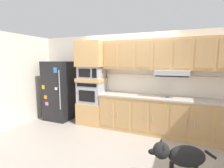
{
  "coord_description": "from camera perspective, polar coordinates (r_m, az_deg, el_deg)",
  "views": [
    {
      "loc": [
        1.41,
        -3.41,
        1.77
      ],
      "look_at": [
        -0.14,
        0.29,
        1.23
      ],
      "focal_mm": 27.37,
      "sensor_mm": 36.0,
      "label": 1
    }
  ],
  "objects": [
    {
      "name": "screwdriver",
      "position": [
        4.22,
        18.02,
        -4.17
      ],
      "size": [
        0.17,
        0.17,
        0.03
      ],
      "color": "blue",
      "rests_on": "countertop_slab"
    },
    {
      "name": "upper_cabinet_with_hood",
      "position": [
        4.31,
        16.91,
        9.09
      ],
      "size": [
        3.04,
        0.48,
        0.88
      ],
      "color": "tan",
      "rests_on": "backsplash_panel"
    },
    {
      "name": "side_panel_left",
      "position": [
        5.44,
        -28.09,
        1.26
      ],
      "size": [
        0.12,
        7.1,
        2.5
      ],
      "primitive_type": "cube",
      "color": "silver",
      "rests_on": "ground"
    },
    {
      "name": "built_in_oven",
      "position": [
        4.86,
        -6.7,
        -2.71
      ],
      "size": [
        0.7,
        0.62,
        0.6
      ],
      "color": "#A8AAAF",
      "rests_on": "oven_base_cabinet"
    },
    {
      "name": "refrigerator",
      "position": [
        5.43,
        -17.25,
        -2.13
      ],
      "size": [
        0.76,
        0.73,
        1.76
      ],
      "color": "black",
      "rests_on": "ground"
    },
    {
      "name": "countertop_slab",
      "position": [
        4.28,
        16.03,
        -4.39
      ],
      "size": [
        3.08,
        0.64,
        0.04
      ],
      "primitive_type": "cube",
      "color": "#BCB2A3",
      "rests_on": "lower_cabinet_run"
    },
    {
      "name": "lower_cabinet_run",
      "position": [
        4.39,
        15.8,
        -10.28
      ],
      "size": [
        3.04,
        0.63,
        0.88
      ],
      "color": "tan",
      "rests_on": "ground"
    },
    {
      "name": "appliance_upper_cabinet",
      "position": [
        4.79,
        -6.88,
        9.87
      ],
      "size": [
        0.74,
        0.62,
        0.68
      ],
      "primitive_type": "cube",
      "color": "tan",
      "rests_on": "microwave"
    },
    {
      "name": "appliance_mid_shelf",
      "position": [
        4.81,
        -6.75,
        1.39
      ],
      "size": [
        0.74,
        0.62,
        0.1
      ],
      "primitive_type": "cube",
      "color": "tan",
      "rests_on": "built_in_oven"
    },
    {
      "name": "microwave",
      "position": [
        4.79,
        -6.8,
        3.89
      ],
      "size": [
        0.64,
        0.54,
        0.32
      ],
      "color": "#A8AAAF",
      "rests_on": "appliance_mid_shelf"
    },
    {
      "name": "backsplash_panel",
      "position": [
        4.51,
        16.59,
        -0.31
      ],
      "size": [
        3.08,
        0.02,
        0.5
      ],
      "primitive_type": "cube",
      "color": "white",
      "rests_on": "countertop_slab"
    },
    {
      "name": "ground_plane",
      "position": [
        4.09,
        0.31,
        -17.98
      ],
      "size": [
        9.6,
        9.6,
        0.0
      ],
      "primitive_type": "plane",
      "color": "#9E9389"
    },
    {
      "name": "back_kitchen_wall",
      "position": [
        4.76,
        5.42,
        1.35
      ],
      "size": [
        6.2,
        0.12,
        2.5
      ],
      "primitive_type": "cube",
      "color": "silver",
      "rests_on": "ground"
    },
    {
      "name": "dog",
      "position": [
        2.77,
        21.99,
        -21.52
      ],
      "size": [
        0.91,
        0.47,
        0.67
      ],
      "rotation": [
        0.0,
        0.0,
        -2.78
      ],
      "color": "black",
      "rests_on": "ground"
    },
    {
      "name": "oven_base_cabinet",
      "position": [
        5.0,
        -6.57,
        -9.49
      ],
      "size": [
        0.74,
        0.62,
        0.6
      ],
      "primitive_type": "cube",
      "color": "tan",
      "rests_on": "ground"
    }
  ]
}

